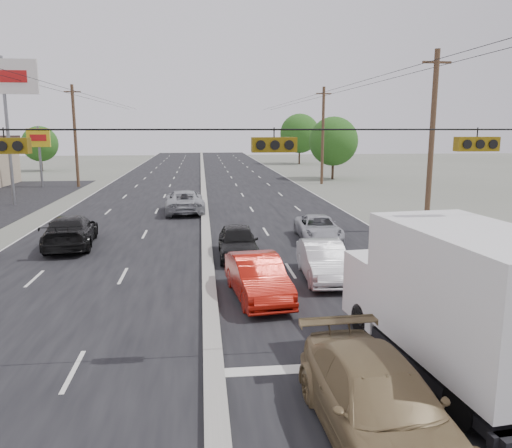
# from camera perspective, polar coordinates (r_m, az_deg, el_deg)

# --- Properties ---
(ground) EXTENTS (200.00, 200.00, 0.00)m
(ground) POSITION_cam_1_polar(r_m,az_deg,el_deg) (13.03, -4.90, -15.73)
(ground) COLOR #606356
(ground) RESTS_ON ground
(road_surface) EXTENTS (20.00, 160.00, 0.02)m
(road_surface) POSITION_cam_1_polar(r_m,az_deg,el_deg) (42.06, -5.96, 2.88)
(road_surface) COLOR black
(road_surface) RESTS_ON ground
(center_median) EXTENTS (0.50, 160.00, 0.20)m
(center_median) POSITION_cam_1_polar(r_m,az_deg,el_deg) (42.04, -5.96, 3.02)
(center_median) COLOR gray
(center_median) RESTS_ON ground
(utility_pole_left_c) EXTENTS (1.60, 0.30, 10.00)m
(utility_pole_left_c) POSITION_cam_1_polar(r_m,az_deg,el_deg) (53.10, -19.97, 9.49)
(utility_pole_left_c) COLOR #422D1E
(utility_pole_left_c) RESTS_ON ground
(utility_pole_right_b) EXTENTS (1.60, 0.30, 10.00)m
(utility_pole_right_b) POSITION_cam_1_polar(r_m,az_deg,el_deg) (29.53, 19.43, 8.89)
(utility_pole_right_b) COLOR #422D1E
(utility_pole_right_b) RESTS_ON ground
(utility_pole_right_c) EXTENTS (1.60, 0.30, 10.00)m
(utility_pole_right_c) POSITION_cam_1_polar(r_m,az_deg,el_deg) (53.20, 7.64, 10.04)
(utility_pole_right_c) COLOR #422D1E
(utility_pole_right_c) RESTS_ON ground
(traffic_signals) EXTENTS (25.00, 0.30, 0.54)m
(traffic_signals) POSITION_cam_1_polar(r_m,az_deg,el_deg) (11.77, 1.58, 9.25)
(traffic_signals) COLOR black
(traffic_signals) RESTS_ON ground
(pole_sign_billboard) EXTENTS (5.00, 0.25, 11.00)m
(pole_sign_billboard) POSITION_cam_1_polar(r_m,az_deg,el_deg) (42.26, -26.89, 13.89)
(pole_sign_billboard) COLOR slate
(pole_sign_billboard) RESTS_ON ground
(pole_sign_far) EXTENTS (2.20, 0.25, 6.00)m
(pole_sign_far) POSITION_cam_1_polar(r_m,az_deg,el_deg) (54.03, -23.56, 8.51)
(pole_sign_far) COLOR slate
(pole_sign_far) RESTS_ON ground
(tree_left_far) EXTENTS (4.80, 4.80, 6.12)m
(tree_left_far) POSITION_cam_1_polar(r_m,az_deg,el_deg) (74.92, -23.47, 8.41)
(tree_left_far) COLOR #382619
(tree_left_far) RESTS_ON ground
(tree_right_mid) EXTENTS (5.60, 5.60, 7.14)m
(tree_right_mid) POSITION_cam_1_polar(r_m,az_deg,el_deg) (58.68, 8.84, 9.32)
(tree_right_mid) COLOR #382619
(tree_right_mid) RESTS_ON ground
(tree_right_far) EXTENTS (6.40, 6.40, 8.16)m
(tree_right_far) POSITION_cam_1_polar(r_m,az_deg,el_deg) (83.25, 5.01, 10.27)
(tree_right_far) COLOR #382619
(tree_right_far) RESTS_ON ground
(box_truck) EXTENTS (3.26, 7.45, 3.67)m
(box_truck) POSITION_cam_1_polar(r_m,az_deg,el_deg) (12.75, 21.60, -7.95)
(box_truck) COLOR black
(box_truck) RESTS_ON ground
(tan_sedan) EXTENTS (2.39, 5.40, 1.54)m
(tan_sedan) POSITION_cam_1_polar(r_m,az_deg,el_deg) (10.13, 13.89, -19.43)
(tan_sedan) COLOR olive
(tan_sedan) RESTS_ON ground
(red_sedan) EXTENTS (2.10, 4.68, 1.49)m
(red_sedan) POSITION_cam_1_polar(r_m,az_deg,el_deg) (17.32, 0.18, -6.17)
(red_sedan) COLOR #A2130A
(red_sedan) RESTS_ON ground
(queue_car_a) EXTENTS (1.81, 4.37, 1.48)m
(queue_car_a) POSITION_cam_1_polar(r_m,az_deg,el_deg) (22.72, -2.08, -2.05)
(queue_car_a) COLOR black
(queue_car_a) RESTS_ON ground
(queue_car_b) EXTENTS (1.75, 4.47, 1.45)m
(queue_car_b) POSITION_cam_1_polar(r_m,az_deg,el_deg) (19.67, 7.68, -4.24)
(queue_car_b) COLOR silver
(queue_car_b) RESTS_ON ground
(queue_car_c) EXTENTS (2.34, 4.66, 1.27)m
(queue_car_c) POSITION_cam_1_polar(r_m,az_deg,el_deg) (26.49, 7.11, -0.50)
(queue_car_c) COLOR #9E9FA5
(queue_car_c) RESTS_ON ground
(oncoming_near) EXTENTS (2.79, 5.70, 1.60)m
(oncoming_near) POSITION_cam_1_polar(r_m,az_deg,el_deg) (26.38, -20.42, -0.79)
(oncoming_near) COLOR black
(oncoming_near) RESTS_ON ground
(oncoming_far) EXTENTS (2.91, 5.81, 1.58)m
(oncoming_far) POSITION_cam_1_polar(r_m,az_deg,el_deg) (35.18, -8.18, 2.56)
(oncoming_far) COLOR #9D9FA4
(oncoming_far) RESTS_ON ground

